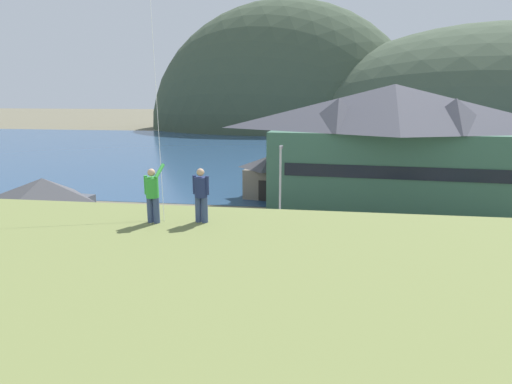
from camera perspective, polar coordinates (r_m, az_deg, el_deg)
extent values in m
plane|color=#66604C|center=(23.69, -0.67, -13.05)|extent=(600.00, 600.00, 0.00)
cube|color=gray|center=(28.22, 0.93, -8.61)|extent=(40.00, 20.00, 0.10)
cube|color=navy|center=(81.81, 5.93, 5.34)|extent=(360.00, 84.00, 0.03)
ellipsoid|color=#3D4C38|center=(139.66, 3.68, 8.36)|extent=(84.29, 57.24, 76.89)
ellipsoid|color=#42513D|center=(141.31, 28.72, 6.90)|extent=(115.17, 75.82, 59.06)
cube|color=#38604C|center=(42.86, 17.17, 3.02)|extent=(22.55, 10.79, 7.08)
cube|color=black|center=(38.20, 17.76, 2.41)|extent=(18.63, 1.37, 1.10)
pyramid|color=#4C4C56|center=(42.35, 17.67, 10.55)|extent=(23.93, 11.81, 4.18)
pyramid|color=#4C4C56|center=(40.59, 10.76, 9.99)|extent=(5.45, 5.45, 2.93)
pyramid|color=#4C4C56|center=(41.49, 24.70, 9.13)|extent=(5.45, 5.45, 2.93)
cube|color=#474C56|center=(34.56, -25.83, -3.29)|extent=(5.82, 4.76, 3.09)
pyramid|color=#47474C|center=(34.06, -26.20, 0.42)|extent=(6.29, 5.22, 1.48)
cube|color=black|center=(33.14, -28.11, -5.01)|extent=(1.10, 0.17, 2.16)
cube|color=#756B5B|center=(44.30, 1.79, 1.19)|extent=(5.12, 4.46, 3.00)
pyramid|color=#47474C|center=(43.93, 1.80, 3.93)|extent=(5.54, 4.89, 1.29)
cube|color=black|center=(42.65, 1.04, 0.13)|extent=(1.09, 0.26, 2.10)
cube|color=#70604C|center=(55.15, 6.69, 2.16)|extent=(3.20, 13.56, 0.70)
cube|color=silver|center=(53.79, 2.96, 2.08)|extent=(2.60, 7.05, 0.90)
cube|color=white|center=(53.69, 2.97, 2.63)|extent=(2.52, 6.84, 0.16)
cube|color=silver|center=(53.07, 2.95, 3.21)|extent=(1.67, 2.16, 1.10)
cube|color=navy|center=(51.94, 10.17, 1.52)|extent=(2.56, 6.07, 0.90)
cube|color=navy|center=(51.85, 10.20, 2.09)|extent=(2.49, 5.89, 0.16)
cube|color=silver|center=(51.30, 10.18, 2.70)|extent=(1.52, 1.91, 1.10)
cube|color=#23564C|center=(51.77, 2.63, 1.67)|extent=(2.90, 7.64, 0.90)
cube|color=#33665B|center=(51.67, 2.64, 2.24)|extent=(2.81, 7.41, 0.16)
cube|color=silver|center=(51.01, 2.63, 2.83)|extent=(1.83, 2.36, 1.10)
cube|color=#9EA3A8|center=(23.57, 13.99, -11.39)|extent=(4.31, 2.06, 0.80)
cube|color=gray|center=(23.26, 13.72, -9.71)|extent=(2.20, 1.73, 0.70)
cube|color=black|center=(23.27, 13.71, -9.79)|extent=(2.24, 1.76, 0.32)
cylinder|color=black|center=(23.19, 17.71, -13.14)|extent=(0.65, 0.26, 0.64)
cylinder|color=black|center=(24.81, 16.77, -11.32)|extent=(0.65, 0.26, 0.64)
cylinder|color=black|center=(22.73, 10.81, -13.28)|extent=(0.65, 0.26, 0.64)
cylinder|color=black|center=(24.39, 10.36, -11.41)|extent=(0.65, 0.26, 0.64)
cylinder|color=black|center=(32.67, 29.98, -6.67)|extent=(0.64, 0.23, 0.64)
cube|color=silver|center=(24.61, -14.74, -10.39)|extent=(4.22, 1.84, 0.80)
cube|color=beige|center=(24.27, -14.51, -8.79)|extent=(2.12, 1.62, 0.70)
cube|color=black|center=(24.29, -14.51, -8.87)|extent=(2.16, 1.65, 0.32)
cylinder|color=black|center=(26.07, -16.68, -10.12)|extent=(0.64, 0.23, 0.64)
cylinder|color=black|center=(24.58, -18.54, -11.69)|extent=(0.64, 0.23, 0.64)
cylinder|color=black|center=(25.06, -10.93, -10.75)|extent=(0.64, 0.23, 0.64)
cylinder|color=black|center=(23.50, -12.47, -12.46)|extent=(0.64, 0.23, 0.64)
cube|color=silver|center=(30.29, 4.18, -5.59)|extent=(4.21, 1.83, 0.80)
cube|color=beige|center=(30.07, 3.92, -4.22)|extent=(2.11, 1.61, 0.70)
cube|color=black|center=(30.08, 3.91, -4.28)|extent=(2.15, 1.65, 0.32)
cylinder|color=black|center=(29.48, 6.69, -6.98)|extent=(0.64, 0.22, 0.64)
cylinder|color=black|center=(31.22, 6.81, -5.86)|extent=(0.64, 0.22, 0.64)
cylinder|color=black|center=(29.68, 1.38, -6.76)|extent=(0.64, 0.22, 0.64)
cylinder|color=black|center=(31.40, 1.81, -5.66)|extent=(0.64, 0.22, 0.64)
cube|color=black|center=(29.50, 22.72, -7.07)|extent=(4.23, 1.86, 0.80)
cube|color=black|center=(29.24, 22.56, -5.68)|extent=(2.12, 1.63, 0.70)
cube|color=black|center=(29.25, 22.55, -5.75)|extent=(2.17, 1.66, 0.32)
cylinder|color=black|center=(29.16, 25.70, -8.42)|extent=(0.64, 0.23, 0.64)
cylinder|color=black|center=(30.82, 24.76, -7.22)|extent=(0.64, 0.23, 0.64)
cylinder|color=black|center=(28.49, 20.38, -8.42)|extent=(0.64, 0.23, 0.64)
cylinder|color=black|center=(30.19, 19.73, -7.19)|extent=(0.64, 0.23, 0.64)
cube|color=slate|center=(30.90, -4.89, -5.23)|extent=(4.29, 2.01, 0.80)
cube|color=#5B5B5F|center=(30.72, -5.18, -3.88)|extent=(2.18, 1.71, 0.70)
cube|color=black|center=(30.73, -5.18, -3.94)|extent=(2.22, 1.74, 0.32)
cylinder|color=black|center=(29.84, -2.82, -6.66)|extent=(0.65, 0.25, 0.64)
cylinder|color=black|center=(31.53, -2.01, -5.59)|extent=(0.65, 0.25, 0.64)
cylinder|color=black|center=(30.59, -7.82, -6.28)|extent=(0.65, 0.25, 0.64)
cylinder|color=black|center=(32.24, -6.76, -5.25)|extent=(0.65, 0.25, 0.64)
cube|color=#B28923|center=(24.54, -0.57, -10.01)|extent=(4.22, 1.85, 0.80)
cube|color=olive|center=(24.29, -0.93, -8.36)|extent=(2.12, 1.62, 0.70)
cube|color=black|center=(24.30, -0.93, -8.43)|extent=(2.16, 1.66, 0.32)
cylinder|color=black|center=(23.70, 2.38, -11.94)|extent=(0.64, 0.23, 0.64)
cylinder|color=black|center=(25.37, 2.87, -10.23)|extent=(0.64, 0.23, 0.64)
cylinder|color=black|center=(24.13, -4.20, -11.50)|extent=(0.64, 0.23, 0.64)
cylinder|color=black|center=(25.77, -3.27, -9.86)|extent=(0.64, 0.23, 0.64)
cylinder|color=black|center=(28.81, -27.75, -8.88)|extent=(0.64, 0.23, 0.64)
cylinder|color=black|center=(27.45, -29.93, -10.17)|extent=(0.64, 0.23, 0.64)
cylinder|color=#ADADB2|center=(32.46, 3.19, 0.30)|extent=(0.16, 0.16, 6.51)
cube|color=#4C4C51|center=(32.28, 3.31, 5.91)|extent=(0.24, 0.70, 0.20)
cylinder|color=#384770|center=(14.19, -13.73, -2.29)|extent=(0.20, 0.20, 0.82)
cylinder|color=#384770|center=(14.08, -12.97, -2.36)|extent=(0.20, 0.20, 0.82)
cylinder|color=green|center=(13.97, -13.50, 0.57)|extent=(0.40, 0.40, 0.64)
sphere|color=tan|center=(13.88, -13.60, 2.51)|extent=(0.24, 0.24, 0.24)
cylinder|color=green|center=(13.94, -12.59, 2.68)|extent=(0.20, 0.57, 0.43)
cylinder|color=green|center=(14.07, -14.28, 0.90)|extent=(0.11, 0.11, 0.60)
cylinder|color=#384770|center=(13.96, -7.59, -2.28)|extent=(0.20, 0.20, 0.82)
cylinder|color=#384770|center=(13.87, -6.77, -2.35)|extent=(0.20, 0.20, 0.82)
cylinder|color=navy|center=(13.75, -7.27, 0.63)|extent=(0.40, 0.40, 0.64)
sphere|color=tan|center=(13.66, -7.32, 2.60)|extent=(0.24, 0.24, 0.24)
cylinder|color=navy|center=(13.83, -8.10, 0.97)|extent=(0.11, 0.11, 0.60)
cylinder|color=navy|center=(13.65, -6.43, 0.86)|extent=(0.11, 0.11, 0.60)
cylinder|color=silver|center=(17.12, -13.43, 19.20)|extent=(2.45, 5.88, 12.07)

